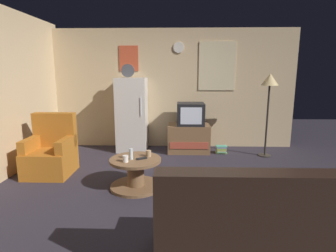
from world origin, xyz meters
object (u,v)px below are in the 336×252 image
object	(u,v)px
tv_stand	(189,138)
coffee_table	(136,173)
couch	(259,232)
crt_tv	(190,114)
armchair	(51,153)
mug_ceramic_tan	(148,153)
book_stack	(221,150)
fridge	(132,114)
standing_lamp	(270,86)
wine_glass	(131,154)
mug_ceramic_white	(125,159)
remote_control	(142,158)

from	to	relation	value
tv_stand	coffee_table	bearing A→B (deg)	-114.39
tv_stand	couch	distance (m)	3.40
crt_tv	armchair	distance (m)	2.67
mug_ceramic_tan	book_stack	bearing A→B (deg)	50.85
fridge	standing_lamp	xyz separation A→B (m)	(2.65, -0.36, 0.60)
wine_glass	tv_stand	bearing A→B (deg)	64.56
crt_tv	wine_glass	xyz separation A→B (m)	(-0.91, -1.84, -0.28)
coffee_table	mug_ceramic_white	distance (m)	0.32
crt_tv	armchair	size ratio (longest dim) A/B	0.56
wine_glass	coffee_table	bearing A→B (deg)	26.95
crt_tv	book_stack	xyz separation A→B (m)	(0.63, -0.10, -0.71)
tv_stand	coffee_table	distance (m)	1.99
standing_lamp	remote_control	size ratio (longest dim) A/B	10.60
tv_stand	remote_control	world-z (taller)	tv_stand
standing_lamp	mug_ceramic_tan	size ratio (longest dim) A/B	17.67
fridge	tv_stand	distance (m)	1.26
couch	mug_ceramic_white	bearing A→B (deg)	134.19
crt_tv	remote_control	distance (m)	2.02
wine_glass	armchair	distance (m)	1.50
mug_ceramic_tan	armchair	bearing A→B (deg)	165.35
tv_stand	book_stack	bearing A→B (deg)	-9.07
mug_ceramic_white	book_stack	world-z (taller)	mug_ceramic_white
crt_tv	couch	xyz separation A→B (m)	(0.40, -3.37, -0.47)
fridge	tv_stand	xyz separation A→B (m)	(1.17, -0.11, -0.47)
standing_lamp	armchair	bearing A→B (deg)	-164.50
wine_glass	fridge	bearing A→B (deg)	98.49
tv_stand	wine_glass	size ratio (longest dim) A/B	5.60
standing_lamp	mug_ceramic_tan	world-z (taller)	standing_lamp
fridge	coffee_table	xyz separation A→B (m)	(0.35, -1.92, -0.54)
fridge	book_stack	bearing A→B (deg)	-6.72
tv_stand	fridge	bearing A→B (deg)	174.61
mug_ceramic_white	armchair	distance (m)	1.50
armchair	tv_stand	bearing A→B (deg)	29.68
remote_control	crt_tv	bearing A→B (deg)	35.63
crt_tv	couch	distance (m)	3.42
tv_stand	book_stack	world-z (taller)	tv_stand
remote_control	book_stack	bearing A→B (deg)	19.43
crt_tv	coffee_table	xyz separation A→B (m)	(-0.85, -1.81, -0.57)
remote_control	couch	size ratio (longest dim) A/B	0.09
coffee_table	couch	xyz separation A→B (m)	(1.26, -1.55, 0.10)
fridge	armchair	bearing A→B (deg)	-128.02
standing_lamp	remote_control	bearing A→B (deg)	-144.44
book_stack	couch	bearing A→B (deg)	-93.90
wine_glass	armchair	xyz separation A→B (m)	(-1.39, 0.55, -0.17)
remote_control	book_stack	xyz separation A→B (m)	(1.39, 1.73, -0.36)
coffee_table	book_stack	bearing A→B (deg)	49.09
coffee_table	remote_control	bearing A→B (deg)	-11.87
book_stack	coffee_table	bearing A→B (deg)	-130.91
armchair	couch	bearing A→B (deg)	-37.63
coffee_table	mug_ceramic_white	xyz separation A→B (m)	(-0.11, -0.15, 0.26)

